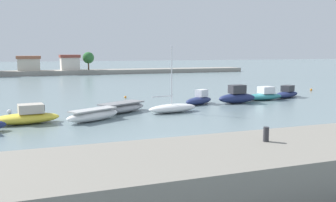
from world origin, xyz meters
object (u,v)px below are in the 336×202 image
Objects in this scene: moored_boat_5 at (199,100)px; mooring_buoy_1 at (259,95)px; moored_boat_8 at (287,93)px; moored_boat_4 at (173,108)px; mooring_bollard at (266,134)px; moored_boat_3 at (122,108)px; mooring_buoy_3 at (9,112)px; mooring_buoy_0 at (311,90)px; moored_boat_7 at (264,95)px; moored_boat_6 at (237,97)px; moored_boat_1 at (26,117)px; moored_boat_2 at (93,115)px; mooring_buoy_2 at (125,97)px.

mooring_buoy_1 is at bearing -10.47° from moored_boat_5.
moored_boat_4 is at bearing 171.52° from moored_boat_8.
moored_boat_5 is at bearing 71.92° from mooring_bollard.
mooring_buoy_1 is (-2.95, 1.58, -0.32)m from moored_boat_8.
mooring_bollard reaches higher than mooring_buoy_1.
moored_boat_3 reaches higher than mooring_buoy_1.
moored_boat_3 reaches higher than mooring_buoy_3.
mooring_buoy_3 reaches higher than mooring_buoy_0.
mooring_bollard is at bearing -126.79° from moored_boat_7.
moored_boat_6 reaches higher than moored_boat_5.
moored_boat_8 is 12.94× the size of mooring_buoy_3.
moored_boat_8 is at bearing -21.41° from moored_boat_5.
moored_boat_6 is (11.68, 21.98, -1.32)m from mooring_bollard.
moored_boat_1 is at bearing 165.86° from moored_boat_8.
mooring_buoy_0 is at bearing 9.14° from mooring_buoy_3.
moored_boat_4 is at bearing -50.37° from moored_boat_3.
moored_boat_7 is 12.86× the size of mooring_buoy_3.
mooring_bollard is 0.11× the size of moored_boat_3.
moored_boat_7 reaches higher than moored_boat_3.
mooring_bollard is 0.11× the size of moored_boat_4.
moored_boat_2 is at bearing -42.72° from mooring_buoy_3.
mooring_bollard reaches higher than moored_boat_3.
mooring_buoy_0 is at bearing 20.84° from moored_boat_6.
moored_boat_8 is 15.40× the size of mooring_buoy_1.
moored_boat_4 is at bearing -16.75° from moored_boat_2.
moored_boat_1 is 5.72m from mooring_buoy_3.
mooring_buoy_2 is at bearing 164.34° from mooring_buoy_1.
moored_boat_1 is 5.17m from moored_boat_2.
moored_boat_3 is 20.04× the size of mooring_buoy_2.
moored_boat_7 reaches higher than moored_boat_1.
moored_boat_4 is at bearing 81.65° from mooring_bollard.
moored_boat_2 is at bearing -163.42° from moored_boat_3.
moored_boat_4 is 1.33× the size of moored_boat_6.
moored_boat_1 is 16.24× the size of mooring_buoy_0.
moored_boat_6 is 13.98× the size of mooring_buoy_0.
mooring_bollard reaches higher than mooring_buoy_2.
moored_boat_8 is at bearing -12.48° from moored_boat_2.
moored_boat_2 is 4.61m from moored_boat_3.
moored_boat_5 is 13.12× the size of mooring_buoy_0.
moored_boat_7 reaches higher than mooring_buoy_3.
mooring_bollard is at bearing -92.18° from mooring_buoy_2.
moored_boat_4 reaches higher than moored_boat_5.
moored_boat_2 reaches higher than mooring_buoy_3.
moored_boat_1 is at bearing -162.75° from mooring_buoy_0.
moored_boat_6 is 0.87× the size of moored_boat_7.
moored_boat_4 is (4.48, -1.67, -0.03)m from moored_boat_3.
moored_boat_8 reaches higher than mooring_buoy_1.
mooring_buoy_0 is (28.35, 29.37, -1.87)m from mooring_bollard.
mooring_buoy_2 is (-10.53, 8.43, -0.57)m from moored_boat_6.
moored_boat_7 is at bearing 6.82° from moored_boat_1.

